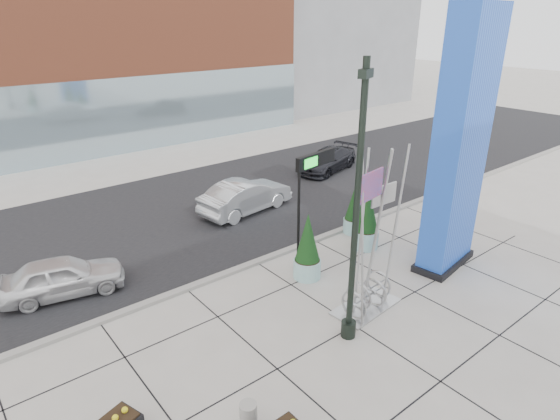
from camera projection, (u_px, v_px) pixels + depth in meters
ground at (308, 323)px, 14.35m from camera, size 160.00×160.00×0.00m
street_asphalt at (163, 220)px, 21.54m from camera, size 80.00×12.00×0.02m
curb_edge at (235, 270)px, 17.20m from camera, size 80.00×0.30×0.12m
tower_podium at (59, 66)px, 32.23m from camera, size 34.00×10.00×11.00m
tower_glass_front at (89, 120)px, 29.93m from camera, size 34.00×0.60×5.00m
building_grey_parking at (290, 12)px, 48.92m from camera, size 20.00×18.00×18.00m
blue_pylon at (460, 151)px, 16.06m from camera, size 2.89×1.60×9.14m
lamp_post at (355, 237)px, 12.53m from camera, size 0.54×0.43×7.87m
public_art_sculpture at (369, 270)px, 14.58m from camera, size 2.42×1.36×5.29m
concrete_bollard at (248, 418)px, 10.48m from camera, size 0.40×0.40×0.78m
overhead_street_sign at (315, 171)px, 16.53m from camera, size 2.00×0.47×4.24m
round_planter_east at (355, 209)px, 19.92m from camera, size 0.91×0.91×2.27m
round_planter_mid at (366, 218)px, 18.56m from camera, size 1.08×1.08×2.70m
round_planter_west at (308, 248)px, 16.43m from camera, size 0.99×0.99×2.47m
car_white_west at (62, 277)px, 15.57m from camera, size 4.19×2.43×1.34m
car_silver_mid at (246, 196)px, 22.16m from camera, size 4.94×2.30×1.57m
car_dark_east at (328, 160)px, 28.10m from camera, size 4.90×2.96×1.33m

